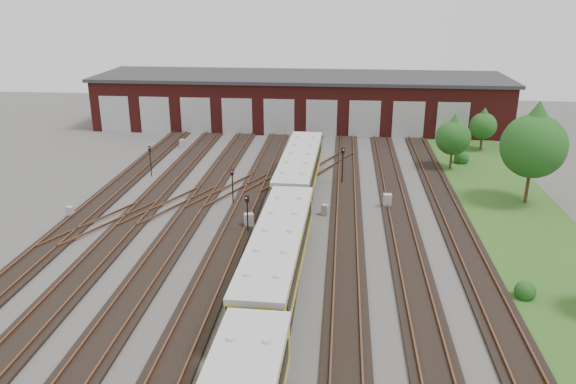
{
  "coord_description": "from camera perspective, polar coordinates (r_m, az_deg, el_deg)",
  "views": [
    {
      "loc": [
        5.44,
        -30.64,
        16.4
      ],
      "look_at": [
        1.53,
        9.0,
        2.0
      ],
      "focal_mm": 35.0,
      "sensor_mm": 36.0,
      "label": 1
    }
  ],
  "objects": [
    {
      "name": "bush_2",
      "position": [
        68.73,
        16.33,
        5.79
      ],
      "size": [
        1.24,
        1.24,
        1.24
      ],
      "primitive_type": "sphere",
      "color": "#144212",
      "rests_on": "ground"
    },
    {
      "name": "relay_cabinet_1",
      "position": [
        63.12,
        -10.68,
        4.88
      ],
      "size": [
        0.54,
        0.45,
        0.89
      ],
      "primitive_type": "cube",
      "rotation": [
        0.0,
        0.0,
        -0.01
      ],
      "color": "#9C9FA1",
      "rests_on": "ground"
    },
    {
      "name": "track_network",
      "position": [
        35.67,
        -4.08,
        -7.36
      ],
      "size": [
        30.4,
        70.0,
        0.33
      ],
      "color": "black",
      "rests_on": "ground"
    },
    {
      "name": "bush_1",
      "position": [
        58.76,
        17.23,
        3.52
      ],
      "size": [
        1.5,
        1.5,
        1.5
      ],
      "primitive_type": "sphere",
      "color": "#144212",
      "rests_on": "ground"
    },
    {
      "name": "signal_mast_2",
      "position": [
        49.84,
        5.57,
        3.17
      ],
      "size": [
        0.31,
        0.3,
        3.35
      ],
      "rotation": [
        0.0,
        0.0,
        0.36
      ],
      "color": "black",
      "rests_on": "ground"
    },
    {
      "name": "maintenance_shed",
      "position": [
        72.05,
        1.21,
        9.32
      ],
      "size": [
        51.0,
        12.5,
        6.35
      ],
      "color": "#561815",
      "rests_on": "ground"
    },
    {
      "name": "relay_cabinet_0",
      "position": [
        45.91,
        -21.24,
        -1.9
      ],
      "size": [
        0.61,
        0.55,
        0.86
      ],
      "primitive_type": "cube",
      "rotation": [
        0.0,
        0.0,
        -0.26
      ],
      "color": "#9C9FA1",
      "rests_on": "ground"
    },
    {
      "name": "tree_1",
      "position": [
        63.77,
        19.25,
        6.66
      ],
      "size": [
        2.84,
        2.84,
        4.71
      ],
      "color": "#382819",
      "rests_on": "ground"
    },
    {
      "name": "grass_verge",
      "position": [
        45.87,
        22.43,
        -2.62
      ],
      "size": [
        8.0,
        55.0,
        0.05
      ],
      "primitive_type": "cube",
      "color": "#25501A",
      "rests_on": "ground"
    },
    {
      "name": "signal_mast_0",
      "position": [
        53.3,
        -13.83,
        3.45
      ],
      "size": [
        0.23,
        0.22,
        2.9
      ],
      "rotation": [
        0.0,
        0.0,
        0.08
      ],
      "color": "black",
      "rests_on": "ground"
    },
    {
      "name": "metro_train",
      "position": [
        32.54,
        -1.03,
        -6.48
      ],
      "size": [
        3.09,
        47.42,
        3.18
      ],
      "rotation": [
        0.0,
        0.0,
        -0.02
      ],
      "color": "black",
      "rests_on": "ground"
    },
    {
      "name": "tree_0",
      "position": [
        55.78,
        16.47,
        5.71
      ],
      "size": [
        3.31,
        3.31,
        5.49
      ],
      "color": "#382819",
      "rests_on": "ground"
    },
    {
      "name": "signal_mast_3",
      "position": [
        39.6,
        -4.15,
        -1.75
      ],
      "size": [
        0.28,
        0.27,
        2.86
      ],
      "rotation": [
        0.0,
        0.0,
        -0.41
      ],
      "color": "black",
      "rests_on": "ground"
    },
    {
      "name": "relay_cabinet_2",
      "position": [
        41.02,
        -3.99,
        -2.92
      ],
      "size": [
        0.8,
        0.74,
        1.08
      ],
      "primitive_type": "cube",
      "rotation": [
        0.0,
        0.0,
        0.37
      ],
      "color": "#9C9FA1",
      "rests_on": "ground"
    },
    {
      "name": "bush_0",
      "position": [
        34.62,
        22.98,
        -9.02
      ],
      "size": [
        1.19,
        1.19,
        1.19
      ],
      "primitive_type": "sphere",
      "color": "#144212",
      "rests_on": "ground"
    },
    {
      "name": "relay_cabinet_4",
      "position": [
        43.28,
        3.79,
        -1.83
      ],
      "size": [
        0.64,
        0.59,
        0.85
      ],
      "primitive_type": "cube",
      "rotation": [
        0.0,
        0.0,
        -0.41
      ],
      "color": "#9C9FA1",
      "rests_on": "ground"
    },
    {
      "name": "ground",
      "position": [
        35.18,
        -3.96,
        -7.96
      ],
      "size": [
        120.0,
        120.0,
        0.0
      ],
      "primitive_type": "plane",
      "color": "#464341",
      "rests_on": "ground"
    },
    {
      "name": "relay_cabinet_3",
      "position": [
        45.42,
        10.05,
        -0.87
      ],
      "size": [
        0.67,
        0.57,
        1.09
      ],
      "primitive_type": "cube",
      "rotation": [
        0.0,
        0.0,
        0.03
      ],
      "color": "#9C9FA1",
      "rests_on": "ground"
    },
    {
      "name": "tree_2",
      "position": [
        48.18,
        23.77,
        5.01
      ],
      "size": [
        5.09,
        5.09,
        8.43
      ],
      "color": "#382819",
      "rests_on": "ground"
    },
    {
      "name": "signal_mast_1",
      "position": [
        44.89,
        -5.67,
        0.99
      ],
      "size": [
        0.26,
        0.25,
        3.03
      ],
      "rotation": [
        0.0,
        0.0,
        0.11
      ],
      "color": "black",
      "rests_on": "ground"
    }
  ]
}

